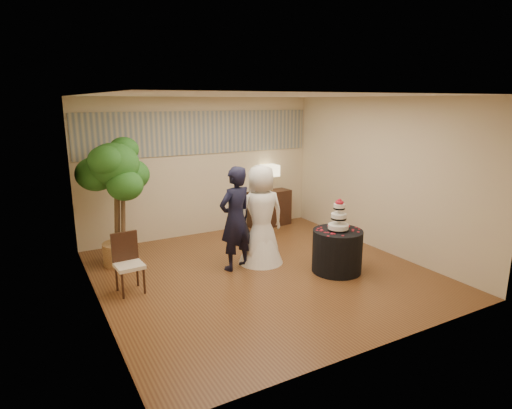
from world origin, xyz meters
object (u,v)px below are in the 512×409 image
bride (261,215)px  cake_table (337,251)px  wedding_cake (339,215)px  table_lamp (270,178)px  groom (236,219)px  side_chair (129,264)px  console (269,208)px  ficus_tree (117,202)px

bride → cake_table: 1.39m
wedding_cake → table_lamp: bearing=82.0°
cake_table → table_lamp: bearing=82.0°
wedding_cake → groom: bearing=146.8°
cake_table → side_chair: side_chair is taller
console → side_chair: (-3.53, -1.98, 0.04)m
groom → cake_table: (1.39, -0.91, -0.51)m
groom → bride: (0.50, 0.05, -0.01)m
wedding_cake → ficus_tree: bearing=145.6°
bride → side_chair: bride is taller
bride → console: bride is taller
wedding_cake → console: 2.90m
groom → wedding_cake: (1.39, -0.91, 0.10)m
table_lamp → ficus_tree: size_ratio=0.27×
bride → ficus_tree: ficus_tree is taller
bride → console: size_ratio=1.80×
cake_table → table_lamp: table_lamp is taller
cake_table → ficus_tree: ficus_tree is taller
side_chair → groom: bearing=-1.6°
ficus_tree → side_chair: (-0.12, -1.23, -0.65)m
wedding_cake → table_lamp: size_ratio=0.90×
cake_table → wedding_cake: bearing=0.0°
cake_table → side_chair: 3.25m
wedding_cake → side_chair: wedding_cake is taller
wedding_cake → console: wedding_cake is taller
ficus_tree → console: bearing=12.4°
bride → side_chair: size_ratio=1.95×
groom → side_chair: bearing=-12.0°
groom → table_lamp: groom is taller
bride → table_lamp: bearing=-119.6°
groom → table_lamp: size_ratio=2.97×
ficus_tree → wedding_cake: bearing=-34.4°
bride → ficus_tree: 2.42m
bride → console: (1.28, 1.86, -0.46)m
wedding_cake → side_chair: size_ratio=0.60×
groom → cake_table: size_ratio=2.14×
console → table_lamp: 0.68m
wedding_cake → bride: bearing=132.9°
console → bride: bearing=-132.0°
bride → cake_table: bearing=137.8°
bride → wedding_cake: 1.30m
bride → wedding_cake: bride is taller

